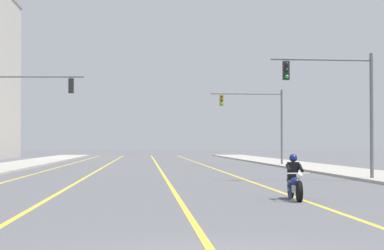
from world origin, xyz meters
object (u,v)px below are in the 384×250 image
Objects in this scene: motorcycle_with_rider at (294,182)px; traffic_signal_near_left at (23,105)px; traffic_signal_near_right at (343,96)px; traffic_signal_mid_right at (261,115)px.

motorcycle_with_rider is 0.35× the size of traffic_signal_near_left.
traffic_signal_near_right is 23.18m from traffic_signal_mid_right.
traffic_signal_mid_right is at bearing 90.22° from traffic_signal_near_right.
traffic_signal_near_left is 21.54m from traffic_signal_mid_right.
traffic_signal_near_left is at bearing 120.13° from motorcycle_with_rider.
traffic_signal_near_right is 1.00× the size of traffic_signal_near_left.
traffic_signal_mid_right is (16.81, 13.47, 0.04)m from traffic_signal_near_left.
traffic_signal_mid_right is (4.71, 34.33, 3.58)m from motorcycle_with_rider.
traffic_signal_mid_right reaches higher than motorcycle_with_rider.
motorcycle_with_rider is at bearing -113.26° from traffic_signal_near_right.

